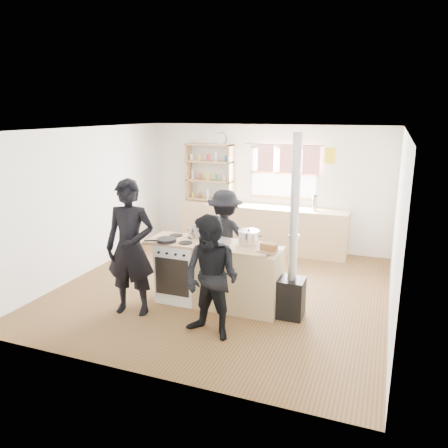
# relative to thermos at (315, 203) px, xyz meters

# --- Properties ---
(ground) EXTENTS (5.00, 5.00, 0.01)m
(ground) POSITION_rel_thermos_xyz_m (-1.04, -2.22, -1.04)
(ground) COLOR brown
(ground) RESTS_ON ground
(back_counter) EXTENTS (3.40, 0.55, 0.90)m
(back_counter) POSITION_rel_thermos_xyz_m (-1.04, 0.00, -0.59)
(back_counter) COLOR tan
(back_counter) RESTS_ON ground
(shelving_unit) EXTENTS (1.00, 0.28, 1.20)m
(shelving_unit) POSITION_rel_thermos_xyz_m (-2.24, 0.12, 0.47)
(shelving_unit) COLOR tan
(shelving_unit) RESTS_ON back_counter
(thermos) EXTENTS (0.10, 0.10, 0.28)m
(thermos) POSITION_rel_thermos_xyz_m (0.00, 0.00, 0.00)
(thermos) COLOR silver
(thermos) RESTS_ON back_counter
(cooking_island) EXTENTS (1.97, 0.64, 0.93)m
(cooking_island) POSITION_rel_thermos_xyz_m (-0.90, -2.77, -0.57)
(cooking_island) COLOR white
(cooking_island) RESTS_ON ground
(skillet_greens) EXTENTS (0.38, 0.38, 0.05)m
(skillet_greens) POSITION_rel_thermos_xyz_m (-1.62, -2.96, -0.08)
(skillet_greens) COLOR black
(skillet_greens) RESTS_ON cooking_island
(roast_tray) EXTENTS (0.42, 0.32, 0.07)m
(roast_tray) POSITION_rel_thermos_xyz_m (-0.93, -2.78, -0.07)
(roast_tray) COLOR silver
(roast_tray) RESTS_ON cooking_island
(stockpot_stove) EXTENTS (0.23, 0.23, 0.19)m
(stockpot_stove) POSITION_rel_thermos_xyz_m (-1.30, -2.61, -0.03)
(stockpot_stove) COLOR #B4B4B6
(stockpot_stove) RESTS_ON cooking_island
(stockpot_counter) EXTENTS (0.30, 0.30, 0.22)m
(stockpot_counter) POSITION_rel_thermos_xyz_m (-0.48, -2.64, -0.01)
(stockpot_counter) COLOR silver
(stockpot_counter) RESTS_ON cooking_island
(bread_board) EXTENTS (0.31, 0.25, 0.12)m
(bread_board) POSITION_rel_thermos_xyz_m (-0.13, -2.88, -0.06)
(bread_board) COLOR tan
(bread_board) RESTS_ON cooking_island
(flue_heater) EXTENTS (0.35, 0.35, 2.50)m
(flue_heater) POSITION_rel_thermos_xyz_m (0.18, -2.79, -0.40)
(flue_heater) COLOR black
(flue_heater) RESTS_ON ground
(person_near_left) EXTENTS (0.76, 0.56, 1.89)m
(person_near_left) POSITION_rel_thermos_xyz_m (-1.93, -3.43, -0.09)
(person_near_left) COLOR black
(person_near_left) RESTS_ON ground
(person_near_right) EXTENTS (0.87, 0.74, 1.56)m
(person_near_right) POSITION_rel_thermos_xyz_m (-0.63, -3.68, -0.26)
(person_near_right) COLOR black
(person_near_right) RESTS_ON ground
(person_far) EXTENTS (1.06, 0.69, 1.55)m
(person_far) POSITION_rel_thermos_xyz_m (-1.11, -1.94, -0.26)
(person_far) COLOR black
(person_far) RESTS_ON ground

